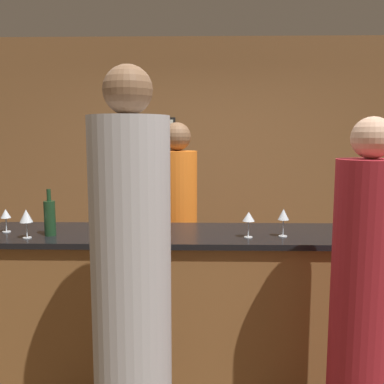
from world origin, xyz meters
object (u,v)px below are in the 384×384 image
at_px(guest_1, 132,302).
at_px(wine_bottle_0, 50,217).
at_px(bartender, 177,240).
at_px(guest_0, 363,314).

relative_size(guest_1, wine_bottle_0, 6.92).
height_order(bartender, wine_bottle_0, bartender).
bearing_deg(wine_bottle_0, bartender, 48.99).
xyz_separation_m(guest_1, wine_bottle_0, (-0.62, 0.70, 0.27)).
bearing_deg(guest_1, bartender, 85.42).
height_order(guest_0, wine_bottle_0, guest_0).
bearing_deg(guest_1, guest_0, 6.55).
distance_m(guest_1, wine_bottle_0, 0.97).
bearing_deg(wine_bottle_0, guest_0, -18.01).
height_order(bartender, guest_1, guest_1).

